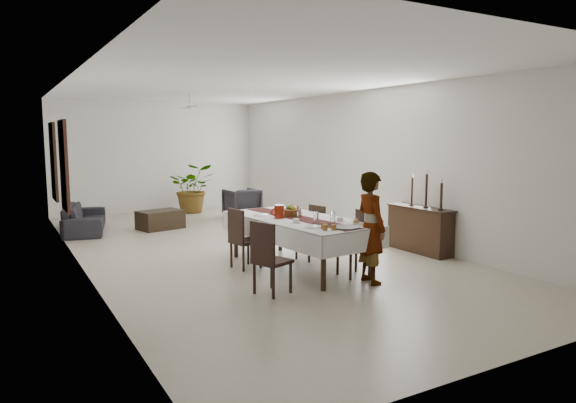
{
  "coord_description": "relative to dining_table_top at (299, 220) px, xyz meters",
  "views": [
    {
      "loc": [
        -4.15,
        -9.05,
        2.18
      ],
      "look_at": [
        0.29,
        -1.26,
        1.05
      ],
      "focal_mm": 32.0,
      "sensor_mm": 36.0,
      "label": 1
    }
  ],
  "objects": [
    {
      "name": "floor",
      "position": [
        -0.17,
        1.83,
        -0.8
      ],
      "size": [
        6.0,
        12.0,
        0.0
      ],
      "primitive_type": "cube",
      "color": "beige",
      "rests_on": "ground"
    },
    {
      "name": "ceiling",
      "position": [
        -0.17,
        1.83,
        2.4
      ],
      "size": [
        6.0,
        12.0,
        0.02
      ],
      "primitive_type": "cube",
      "color": "white",
      "rests_on": "wall_back"
    },
    {
      "name": "wall_back",
      "position": [
        -0.17,
        7.83,
        0.8
      ],
      "size": [
        6.0,
        0.02,
        3.2
      ],
      "primitive_type": "cube",
      "color": "white",
      "rests_on": "floor"
    },
    {
      "name": "wall_front",
      "position": [
        -0.17,
        -4.17,
        0.8
      ],
      "size": [
        6.0,
        0.02,
        3.2
      ],
      "primitive_type": "cube",
      "color": "white",
      "rests_on": "floor"
    },
    {
      "name": "wall_left",
      "position": [
        -3.17,
        1.83,
        0.8
      ],
      "size": [
        0.02,
        12.0,
        3.2
      ],
      "primitive_type": "cube",
      "color": "white",
      "rests_on": "floor"
    },
    {
      "name": "wall_right",
      "position": [
        2.83,
        1.83,
        0.8
      ],
      "size": [
        0.02,
        12.0,
        3.2
      ],
      "primitive_type": "cube",
      "color": "white",
      "rests_on": "floor"
    },
    {
      "name": "dining_table_top",
      "position": [
        0.0,
        0.0,
        0.0
      ],
      "size": [
        1.35,
        2.75,
        0.06
      ],
      "primitive_type": "cube",
      "rotation": [
        0.0,
        0.0,
        0.09
      ],
      "color": "black",
      "rests_on": "table_leg_fl"
    },
    {
      "name": "table_leg_fl",
      "position": [
        -0.37,
        -1.3,
        -0.42
      ],
      "size": [
        0.08,
        0.08,
        0.78
      ],
      "primitive_type": "cylinder",
      "rotation": [
        0.0,
        0.0,
        0.09
      ],
      "color": "black",
      "rests_on": "floor"
    },
    {
      "name": "table_leg_fr",
      "position": [
        0.6,
        -1.21,
        -0.42
      ],
      "size": [
        0.08,
        0.08,
        0.78
      ],
      "primitive_type": "cylinder",
      "rotation": [
        0.0,
        0.0,
        0.09
      ],
      "color": "black",
      "rests_on": "floor"
    },
    {
      "name": "table_leg_bl",
      "position": [
        -0.6,
        1.21,
        -0.42
      ],
      "size": [
        0.08,
        0.08,
        0.78
      ],
      "primitive_type": "cylinder",
      "rotation": [
        0.0,
        0.0,
        0.09
      ],
      "color": "black",
      "rests_on": "floor"
    },
    {
      "name": "table_leg_br",
      "position": [
        0.37,
        1.3,
        -0.42
      ],
      "size": [
        0.08,
        0.08,
        0.78
      ],
      "primitive_type": "cylinder",
      "rotation": [
        0.0,
        0.0,
        0.09
      ],
      "color": "black",
      "rests_on": "floor"
    },
    {
      "name": "tablecloth_top",
      "position": [
        0.0,
        0.0,
        0.03
      ],
      "size": [
        1.57,
        2.97,
        0.01
      ],
      "primitive_type": "cube",
      "rotation": [
        0.0,
        0.0,
        0.09
      ],
      "color": "white",
      "rests_on": "dining_table_top"
    },
    {
      "name": "tablecloth_drape_left",
      "position": [
        -0.65,
        -0.06,
        -0.13
      ],
      "size": [
        0.28,
        2.85,
        0.33
      ],
      "primitive_type": "cube",
      "rotation": [
        0.0,
        0.0,
        0.09
      ],
      "color": "white",
      "rests_on": "dining_table_top"
    },
    {
      "name": "tablecloth_drape_right",
      "position": [
        0.65,
        0.06,
        -0.13
      ],
      "size": [
        0.28,
        2.85,
        0.33
      ],
      "primitive_type": "cube",
      "rotation": [
        0.0,
        0.0,
        0.09
      ],
      "color": "white",
      "rests_on": "dining_table_top"
    },
    {
      "name": "tablecloth_drape_near",
      "position": [
        0.13,
        -1.42,
        -0.13
      ],
      "size": [
        1.3,
        0.13,
        0.33
      ],
      "primitive_type": "cube",
      "rotation": [
        0.0,
        0.0,
        0.09
      ],
      "color": "silver",
      "rests_on": "dining_table_top"
    },
    {
      "name": "tablecloth_drape_far",
      "position": [
        -0.13,
        1.42,
        -0.13
      ],
      "size": [
        1.3,
        0.13,
        0.33
      ],
      "primitive_type": "cube",
      "rotation": [
        0.0,
        0.0,
        0.09
      ],
      "color": "silver",
      "rests_on": "dining_table_top"
    },
    {
      "name": "table_runner",
      "position": [
        0.0,
        -0.0,
        0.04
      ],
      "size": [
        0.65,
        2.8,
        0.0
      ],
      "primitive_type": "cube",
      "rotation": [
        0.0,
        0.0,
        0.09
      ],
      "color": "#571D18",
      "rests_on": "tablecloth_top"
    },
    {
      "name": "red_pitcher",
      "position": [
        -0.29,
        0.14,
        0.15
      ],
      "size": [
        0.18,
        0.18,
        0.22
      ],
      "primitive_type": "cylinder",
      "rotation": [
        0.0,
        0.0,
        0.09
      ],
      "color": "maroon",
      "rests_on": "tablecloth_top"
    },
    {
      "name": "pitcher_handle",
      "position": [
        -0.39,
        0.13,
        0.15
      ],
      "size": [
        0.13,
        0.03,
        0.13
      ],
      "primitive_type": "torus",
      "rotation": [
        1.57,
        0.0,
        0.09
      ],
      "color": "maroon",
      "rests_on": "red_pitcher"
    },
    {
      "name": "wine_glass_near",
      "position": [
        0.2,
        -0.71,
        0.13
      ],
      "size": [
        0.08,
        0.08,
        0.19
      ],
      "primitive_type": "cylinder",
      "color": "silver",
      "rests_on": "tablecloth_top"
    },
    {
      "name": "wine_glass_mid",
      "position": [
        -0.05,
        -0.62,
        0.13
      ],
      "size": [
        0.08,
        0.08,
        0.19
      ],
      "primitive_type": "cylinder",
      "color": "silver",
      "rests_on": "tablecloth_top"
    },
    {
      "name": "wine_glass_far",
      "position": [
        0.05,
        0.06,
        0.13
      ],
      "size": [
        0.08,
        0.08,
        0.19
      ],
      "primitive_type": "cylinder",
      "color": "white",
      "rests_on": "tablecloth_top"
    },
    {
      "name": "teacup_right",
      "position": [
        0.39,
        -0.63,
        0.07
      ],
      "size": [
        0.1,
        0.1,
        0.07
      ],
      "primitive_type": "cylinder",
      "color": "white",
      "rests_on": "saucer_right"
    },
    {
      "name": "saucer_right",
      "position": [
        0.39,
        -0.63,
        0.05
      ],
      "size": [
        0.17,
        0.17,
        0.01
      ],
      "primitive_type": "cylinder",
      "color": "silver",
      "rests_on": "tablecloth_top"
    },
    {
      "name": "teacup_left",
      "position": [
        -0.29,
        -0.42,
        0.07
      ],
      "size": [
        0.1,
        0.1,
        0.07
      ],
      "primitive_type": "cylinder",
      "color": "silver",
      "rests_on": "saucer_left"
    },
    {
      "name": "saucer_left",
      "position": [
        -0.29,
        -0.42,
        0.05
      ],
      "size": [
        0.17,
        0.17,
        0.01
      ],
      "primitive_type": "cylinder",
      "color": "white",
      "rests_on": "tablecloth_top"
    },
    {
      "name": "plate_near_right",
      "position": [
        0.46,
        -0.96,
        0.05
      ],
      "size": [
        0.27,
        0.27,
        0.02
      ],
      "primitive_type": "cylinder",
      "color": "white",
      "rests_on": "tablecloth_top"
    },
    {
      "name": "bread_near_right",
      "position": [
        0.46,
        -0.96,
        0.08
      ],
      "size": [
        0.1,
        0.1,
        0.1
      ],
      "primitive_type": "sphere",
      "color": "tan",
      "rests_on": "plate_near_right"
    },
    {
      "name": "plate_near_left",
      "position": [
        -0.25,
        -0.86,
        0.05
      ],
      "size": [
        0.27,
        0.27,
        0.02
      ],
      "primitive_type": "cylinder",
      "color": "white",
      "rests_on": "tablecloth_top"
    },
    {
      "name": "plate_far_left",
      "position": [
        -0.41,
        0.57,
        0.05
      ],
      "size": [
        0.27,
        0.27,
        0.02
      ],
      "primitive_type": "cylinder",
      "color": "silver",
      "rests_on": "tablecloth_top"
    },
    {
      "name": "serving_tray",
      "position": [
        0.11,
        -1.16,
        0.05
      ],
      "size": [
        0.4,
        0.4,
        0.02
      ],
      "primitive_type": "cylinder",
      "color": "#424247",
      "rests_on": "tablecloth_top"
    },
    {
      "name": "jam_jar_a",
      "position": [
        -0.13,
        -1.22,
        0.08
      ],
      "size": [
        0.07,
        0.07,
        0.08
      ],
      "primitive_type": "cylinder",
      "color": "#895813",
      "rests_on": "tablecloth_top"
    },
    {
      "name": "jam_jar_b",
      "position": [
        -0.25,
        -1.16,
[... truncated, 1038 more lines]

